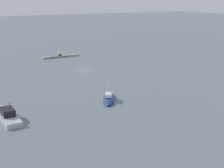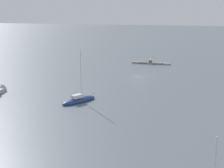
% 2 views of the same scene
% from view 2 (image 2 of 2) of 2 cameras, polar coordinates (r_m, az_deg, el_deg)
% --- Properties ---
extents(ground_plane, '(500.00, 500.00, 0.00)m').
position_cam_2_polar(ground_plane, '(78.38, 4.79, 1.36)').
color(ground_plane, slate).
extents(seawall_pier, '(11.69, 1.43, 0.50)m').
position_cam_2_polar(seawall_pier, '(96.69, 7.10, 3.77)').
color(seawall_pier, gray).
rests_on(seawall_pier, ground_plane).
extents(person_seated_blue_left, '(0.47, 0.65, 0.73)m').
position_cam_2_polar(person_seated_blue_left, '(96.58, 7.11, 4.06)').
color(person_seated_blue_left, '#1E2333').
rests_on(person_seated_blue_left, seawall_pier).
extents(person_seated_brown_right, '(0.47, 0.65, 0.73)m').
position_cam_2_polar(person_seated_brown_right, '(96.63, 6.78, 4.07)').
color(person_seated_brown_right, '#1E2333').
rests_on(person_seated_brown_right, seawall_pier).
extents(umbrella_open_yellow, '(1.23, 1.23, 1.27)m').
position_cam_2_polar(umbrella_open_yellow, '(96.44, 6.95, 4.56)').
color(umbrella_open_yellow, black).
rests_on(umbrella_open_yellow, seawall_pier).
extents(sailboat_navy_near, '(5.38, 7.33, 9.79)m').
position_cam_2_polar(sailboat_navy_near, '(57.01, -6.03, -2.94)').
color(sailboat_navy_near, navy).
rests_on(sailboat_navy_near, ground_plane).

